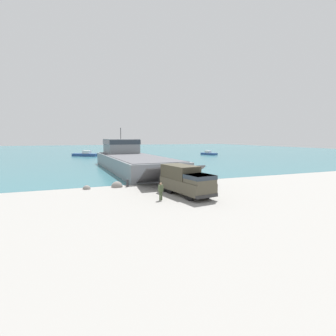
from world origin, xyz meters
name	(u,v)px	position (x,y,z in m)	size (l,w,h in m)	color
ground_plane	(185,193)	(0.00, 0.00, 0.00)	(240.00, 240.00, 0.00)	gray
water_surface	(94,151)	(0.00, 96.89, 0.00)	(240.00, 180.00, 0.01)	#336B75
landing_craft	(130,158)	(-0.31, 23.65, 1.95)	(9.56, 33.67, 7.90)	gray
military_truck	(186,180)	(-0.38, -0.95, 1.54)	(3.43, 7.19, 2.97)	#4C4738
soldier_on_ramp	(161,190)	(-3.48, -2.08, 0.96)	(0.48, 0.33, 1.66)	#475638
moored_boat_a	(85,154)	(-5.95, 60.87, 0.60)	(7.88, 6.42, 1.82)	navy
moored_boat_b	(209,153)	(33.43, 52.64, 0.48)	(4.14, 5.95, 1.45)	navy
mooring_bollard	(127,183)	(-4.91, 5.68, 0.50)	(0.30, 0.30, 0.92)	#333338
shoreline_rock_a	(195,180)	(4.69, 6.92, 0.00)	(0.60, 0.60, 0.60)	#66605B
shoreline_rock_b	(117,187)	(-6.12, 5.96, 0.00)	(1.36, 1.36, 1.36)	gray
shoreline_rock_c	(87,189)	(-9.56, 5.94, 0.00)	(0.89, 0.89, 0.89)	gray
shoreline_rock_d	(201,178)	(6.36, 8.32, 0.00)	(0.89, 0.89, 0.89)	gray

